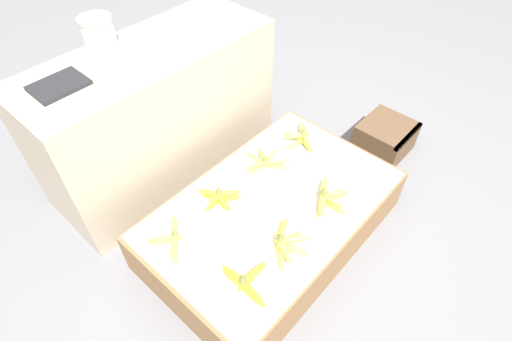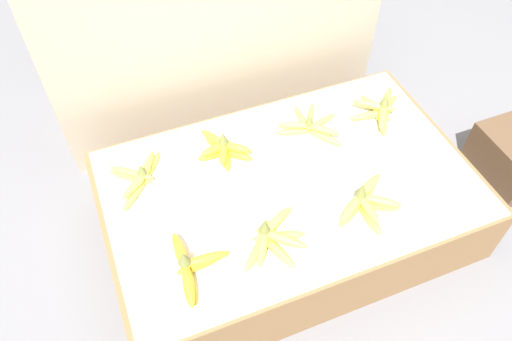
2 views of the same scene
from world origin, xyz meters
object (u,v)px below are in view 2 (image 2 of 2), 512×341
at_px(banana_bunch_middle_left, 139,176).
at_px(banana_bunch_middle_right, 380,109).
at_px(banana_bunch_front_midright, 367,203).
at_px(banana_bunch_front_midleft, 272,237).
at_px(banana_bunch_middle_midright, 310,125).
at_px(banana_bunch_middle_midleft, 223,149).
at_px(banana_bunch_front_left, 190,266).

height_order(banana_bunch_middle_left, banana_bunch_middle_right, banana_bunch_middle_right).
xyz_separation_m(banana_bunch_front_midright, banana_bunch_middle_left, (-0.64, 0.38, -0.01)).
xyz_separation_m(banana_bunch_front_midleft, banana_bunch_middle_midright, (0.31, 0.39, -0.01)).
bearing_deg(banana_bunch_front_midright, banana_bunch_middle_midleft, 131.83).
relative_size(banana_bunch_middle_left, banana_bunch_middle_midright, 0.86).
xyz_separation_m(banana_bunch_front_left, banana_bunch_middle_right, (0.84, 0.37, -0.00)).
relative_size(banana_bunch_front_left, banana_bunch_middle_midright, 0.97).
bearing_deg(banana_bunch_middle_midright, banana_bunch_middle_right, -5.22).
bearing_deg(banana_bunch_middle_right, banana_bunch_middle_left, 178.95).
bearing_deg(banana_bunch_front_midleft, banana_bunch_middle_midleft, 92.70).
distance_m(banana_bunch_middle_left, banana_bunch_middle_right, 0.90).
relative_size(banana_bunch_middle_midleft, banana_bunch_middle_right, 0.81).
distance_m(banana_bunch_front_midright, banana_bunch_middle_left, 0.74).
bearing_deg(banana_bunch_middle_left, banana_bunch_front_left, -80.95).
height_order(banana_bunch_middle_midright, banana_bunch_middle_right, banana_bunch_middle_right).
distance_m(banana_bunch_front_midright, banana_bunch_middle_midleft, 0.52).
relative_size(banana_bunch_middle_midright, banana_bunch_middle_right, 1.08).
relative_size(banana_bunch_front_midleft, banana_bunch_middle_right, 0.96).
distance_m(banana_bunch_middle_midleft, banana_bunch_middle_right, 0.61).
xyz_separation_m(banana_bunch_front_left, banana_bunch_middle_left, (-0.06, 0.39, -0.01)).
bearing_deg(banana_bunch_front_midright, banana_bunch_middle_midright, 91.59).
height_order(banana_bunch_middle_midleft, banana_bunch_middle_right, banana_bunch_middle_midleft).
bearing_deg(banana_bunch_middle_left, banana_bunch_front_midright, -30.43).
bearing_deg(banana_bunch_front_left, banana_bunch_middle_right, 23.64).
xyz_separation_m(banana_bunch_middle_midleft, banana_bunch_middle_midright, (0.33, 0.00, -0.01)).
distance_m(banana_bunch_middle_midleft, banana_bunch_middle_midright, 0.33).
relative_size(banana_bunch_front_midleft, banana_bunch_middle_midleft, 1.18).
xyz_separation_m(banana_bunch_front_midright, banana_bunch_middle_midright, (-0.01, 0.38, -0.01)).
xyz_separation_m(banana_bunch_front_midleft, banana_bunch_middle_right, (0.59, 0.36, -0.00)).
bearing_deg(banana_bunch_middle_right, banana_bunch_front_midright, -126.24).
relative_size(banana_bunch_front_midright, banana_bunch_middle_right, 0.95).
relative_size(banana_bunch_middle_left, banana_bunch_middle_right, 0.92).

